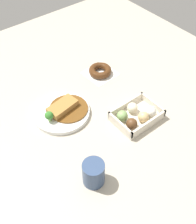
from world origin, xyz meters
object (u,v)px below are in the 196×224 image
object	(u,v)px
donut_box	(136,116)
coffee_mug	(94,173)
chocolate_ring_donut	(100,71)
curry_plate	(62,111)

from	to	relation	value
donut_box	coffee_mug	world-z (taller)	coffee_mug
donut_box	chocolate_ring_donut	bearing A→B (deg)	77.71
curry_plate	coffee_mug	xyz separation A→B (m)	(-0.08, -0.32, 0.03)
chocolate_ring_donut	coffee_mug	distance (m)	0.56
chocolate_ring_donut	curry_plate	bearing A→B (deg)	-160.10
curry_plate	chocolate_ring_donut	bearing A→B (deg)	19.90
donut_box	chocolate_ring_donut	world-z (taller)	donut_box
chocolate_ring_donut	coffee_mug	world-z (taller)	coffee_mug
curry_plate	chocolate_ring_donut	world-z (taller)	curry_plate
chocolate_ring_donut	coffee_mug	bearing A→B (deg)	-130.99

